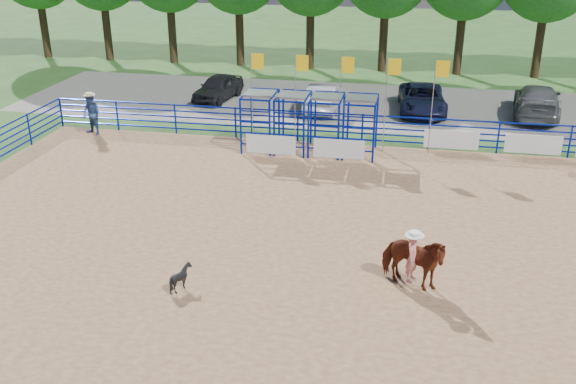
% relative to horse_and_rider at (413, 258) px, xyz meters
% --- Properties ---
extents(ground, '(120.00, 120.00, 0.00)m').
position_rel_horse_and_rider_xyz_m(ground, '(-2.43, 2.12, -0.94)').
color(ground, '#345B24').
rests_on(ground, ground).
extents(arena_dirt, '(30.00, 20.00, 0.02)m').
position_rel_horse_and_rider_xyz_m(arena_dirt, '(-2.43, 2.12, -0.93)').
color(arena_dirt, '#9F744F').
rests_on(arena_dirt, ground).
extents(gravel_strip, '(40.00, 10.00, 0.01)m').
position_rel_horse_and_rider_xyz_m(gravel_strip, '(-2.43, 19.12, -0.93)').
color(gravel_strip, gray).
rests_on(gravel_strip, ground).
extents(horse_and_rider, '(2.16, 1.54, 2.46)m').
position_rel_horse_and_rider_xyz_m(horse_and_rider, '(0.00, 0.00, 0.00)').
color(horse_and_rider, maroon).
rests_on(horse_and_rider, arena_dirt).
extents(calf, '(0.86, 0.82, 0.75)m').
position_rel_horse_and_rider_xyz_m(calf, '(-6.35, -1.37, -0.54)').
color(calf, black).
rests_on(calf, arena_dirt).
extents(spectator_cowboy, '(1.17, 1.05, 2.04)m').
position_rel_horse_and_rider_xyz_m(spectator_cowboy, '(-15.33, 11.27, 0.10)').
color(spectator_cowboy, navy).
rests_on(spectator_cowboy, arena_dirt).
extents(car_a, '(2.36, 4.40, 1.42)m').
position_rel_horse_and_rider_xyz_m(car_a, '(-11.25, 18.68, -0.21)').
color(car_a, black).
rests_on(car_a, gravel_strip).
extents(car_b, '(1.70, 4.45, 1.45)m').
position_rel_horse_and_rider_xyz_m(car_b, '(-4.98, 17.64, -0.20)').
color(car_b, '#96999F').
rests_on(car_b, gravel_strip).
extents(car_c, '(2.70, 5.30, 1.43)m').
position_rel_horse_and_rider_xyz_m(car_c, '(0.27, 18.32, -0.21)').
color(car_c, black).
rests_on(car_c, gravel_strip).
extents(car_d, '(3.01, 5.85, 1.63)m').
position_rel_horse_and_rider_xyz_m(car_d, '(6.21, 18.71, -0.11)').
color(car_d, '#505053').
rests_on(car_d, gravel_strip).
extents(perimeter_fence, '(30.10, 20.10, 1.50)m').
position_rel_horse_and_rider_xyz_m(perimeter_fence, '(-2.43, 2.12, -0.19)').
color(perimeter_fence, '#061A95').
rests_on(perimeter_fence, ground).
extents(chute_assembly, '(19.32, 2.41, 4.20)m').
position_rel_horse_and_rider_xyz_m(chute_assembly, '(-4.33, 10.96, 0.32)').
color(chute_assembly, '#061A95').
rests_on(chute_assembly, ground).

